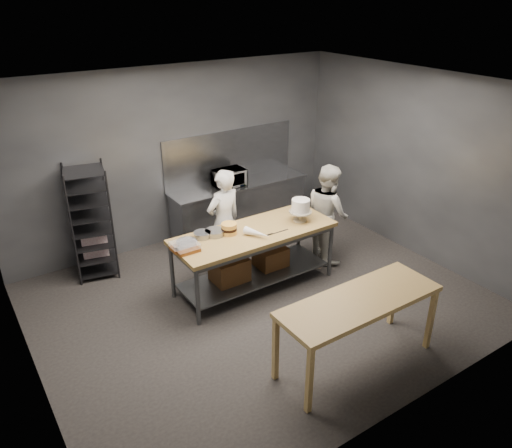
{
  "coord_description": "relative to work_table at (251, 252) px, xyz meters",
  "views": [
    {
      "loc": [
        -3.37,
        -4.94,
        4.09
      ],
      "look_at": [
        0.15,
        0.35,
        1.05
      ],
      "focal_mm": 35.0,
      "sensor_mm": 36.0,
      "label": 1
    }
  ],
  "objects": [
    {
      "name": "frosted_cake_stand",
      "position": [
        0.8,
        -0.11,
        0.57
      ],
      "size": [
        0.34,
        0.34,
        0.34
      ],
      "color": "#A79D86",
      "rests_on": "work_table"
    },
    {
      "name": "layer_cake",
      "position": [
        -0.31,
        0.1,
        0.43
      ],
      "size": [
        0.22,
        0.22,
        0.16
      ],
      "color": "#F9BF4F",
      "rests_on": "work_table"
    },
    {
      "name": "pastry_clamshells",
      "position": [
        -1.05,
        0.0,
        0.4
      ],
      "size": [
        0.33,
        0.32,
        0.11
      ],
      "color": "#A14F20",
      "rests_on": "work_table"
    },
    {
      "name": "offset_spatula",
      "position": [
        0.24,
        -0.25,
        0.35
      ],
      "size": [
        0.37,
        0.02,
        0.02
      ],
      "color": "slate",
      "rests_on": "work_table"
    },
    {
      "name": "back_counter",
      "position": [
        0.88,
        1.76,
        -0.12
      ],
      "size": [
        2.6,
        0.6,
        0.9
      ],
      "color": "slate",
      "rests_on": "ground"
    },
    {
      "name": "piping_bag",
      "position": [
        -0.04,
        -0.2,
        0.41
      ],
      "size": [
        0.28,
        0.39,
        0.12
      ],
      "primitive_type": "cone",
      "rotation": [
        1.57,
        0.0,
        0.46
      ],
      "color": "white",
      "rests_on": "work_table"
    },
    {
      "name": "splashback_panel",
      "position": [
        0.88,
        2.06,
        0.78
      ],
      "size": [
        2.6,
        0.02,
        0.9
      ],
      "primitive_type": "cube",
      "color": "slate",
      "rests_on": "back_counter"
    },
    {
      "name": "work_table",
      "position": [
        0.0,
        0.0,
        0.0
      ],
      "size": [
        2.4,
        0.9,
        0.92
      ],
      "color": "olive",
      "rests_on": "ground"
    },
    {
      "name": "chef_right",
      "position": [
        1.51,
        0.08,
        0.23
      ],
      "size": [
        0.77,
        0.89,
        1.6
      ],
      "primitive_type": "imported",
      "rotation": [
        0.0,
        0.0,
        1.35
      ],
      "color": "silver",
      "rests_on": "ground"
    },
    {
      "name": "ground",
      "position": [
        -0.12,
        -0.42,
        -0.57
      ],
      "size": [
        6.0,
        6.0,
        0.0
      ],
      "primitive_type": "plane",
      "color": "black",
      "rests_on": "ground"
    },
    {
      "name": "chef_behind",
      "position": [
        -0.09,
        0.64,
        0.27
      ],
      "size": [
        0.67,
        0.49,
        1.68
      ],
      "primitive_type": "imported",
      "rotation": [
        0.0,
        0.0,
        3.29
      ],
      "color": "silver",
      "rests_on": "ground"
    },
    {
      "name": "speed_rack",
      "position": [
        -1.8,
        1.68,
        0.28
      ],
      "size": [
        0.72,
        0.76,
        1.75
      ],
      "color": "black",
      "rests_on": "ground"
    },
    {
      "name": "cake_pans",
      "position": [
        -0.72,
        0.16,
        0.39
      ],
      "size": [
        0.76,
        0.38,
        0.07
      ],
      "color": "gray",
      "rests_on": "work_table"
    },
    {
      "name": "near_counter",
      "position": [
        0.1,
        -2.1,
        0.24
      ],
      "size": [
        2.0,
        0.7,
        0.9
      ],
      "color": "olive",
      "rests_on": "ground"
    },
    {
      "name": "back_wall",
      "position": [
        -0.12,
        2.08,
        0.93
      ],
      "size": [
        6.0,
        0.04,
        3.0
      ],
      "primitive_type": "cube",
      "color": "#4C4F54",
      "rests_on": "ground"
    },
    {
      "name": "microwave",
      "position": [
        0.68,
        1.76,
        0.48
      ],
      "size": [
        0.54,
        0.37,
        0.3
      ],
      "primitive_type": "imported",
      "color": "black",
      "rests_on": "back_counter"
    }
  ]
}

